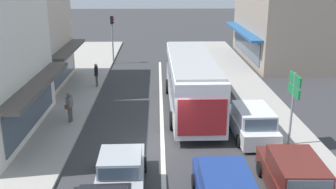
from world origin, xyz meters
The scene contains 14 objects.
ground_plane centered at (0.00, 0.00, 0.00)m, with size 140.00×140.00×0.00m, color #353538.
lane_centre_line centered at (0.00, 4.00, 0.00)m, with size 0.20×28.00×0.01m, color silver.
sidewalk_left centered at (-6.80, 6.00, 0.07)m, with size 5.20×44.00×0.14m, color #A39E96.
kerb_right centered at (6.20, 6.00, 0.06)m, with size 2.80×44.00×0.12m, color #A39E96.
shopfront_mid_block centered at (-10.18, 10.44, 4.32)m, with size 7.68×7.82×8.64m.
building_right_far centered at (11.48, 18.70, 3.67)m, with size 8.16×12.74×7.35m.
city_bus centered at (1.75, 5.22, 1.88)m, with size 2.83×10.88×3.23m.
sedan_adjacent_lane_lead centered at (-1.62, -3.55, 0.66)m, with size 1.96×4.23×1.47m.
parked_wagon_kerb_front centered at (4.73, -4.22, 0.75)m, with size 2.04×4.55×1.58m.
parked_wagon_kerb_second centered at (4.43, 1.22, 0.75)m, with size 2.01×4.54×1.58m.
traffic_light_downstreet centered at (-4.14, 17.57, 2.85)m, with size 0.32×0.24×4.20m.
directional_road_sign centered at (5.95, -0.02, 2.70)m, with size 0.10×1.40×3.60m.
pedestrian_with_handbag_near centered at (-4.49, 9.84, 1.07)m, with size 0.28×0.65×1.63m.
pedestrian_browsing_midblock centered at (-4.92, 3.09, 1.07)m, with size 0.37×0.66×1.63m.
Camera 1 is at (-0.20, -16.80, 7.94)m, focal length 42.00 mm.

